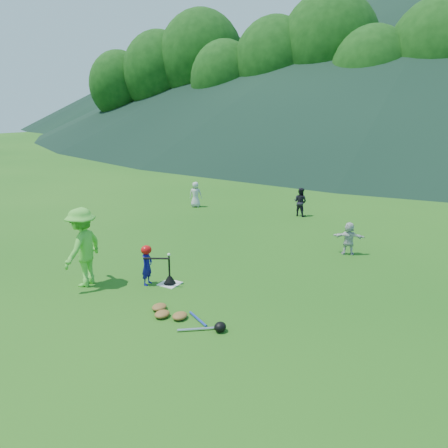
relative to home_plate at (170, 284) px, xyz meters
name	(u,v)px	position (x,y,z in m)	size (l,w,h in m)	color
ground	(170,284)	(0.00, 0.00, -0.01)	(120.00, 120.00, 0.00)	#185313
home_plate	(170,284)	(0.00, 0.00, 0.00)	(0.45, 0.45, 0.02)	silver
baseball	(169,255)	(0.00, 0.00, 0.73)	(0.08, 0.08, 0.08)	white
batter_child	(147,266)	(-0.45, -0.26, 0.46)	(0.34, 0.22, 0.93)	navy
adult_coach	(83,247)	(-1.69, -1.04, 0.92)	(1.20, 0.69, 1.86)	#57C339
fielder_a	(196,194)	(-4.16, 7.13, 0.52)	(0.52, 0.34, 1.06)	#BABABA
fielder_b	(300,202)	(0.16, 7.90, 0.54)	(0.53, 0.42, 1.10)	black
fielder_d	(349,238)	(3.01, 4.34, 0.46)	(0.88, 0.28, 0.94)	silver
batting_tee	(170,279)	(0.00, 0.00, 0.12)	(0.30, 0.30, 0.68)	black
batter_gear	(147,251)	(-0.43, -0.26, 0.83)	(0.71, 0.30, 0.30)	red
equipment_pile	(179,316)	(1.25, -1.30, 0.06)	(1.80, 0.78, 0.19)	olive
outfield_fence	(395,152)	(0.00, 28.00, 0.69)	(70.07, 0.08, 1.33)	gray
tree_line	(420,55)	(0.20, 33.83, 8.20)	(70.04, 11.40, 14.82)	#382314
distant_hills	(415,43)	(-7.63, 81.81, 14.97)	(155.00, 140.00, 32.00)	black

